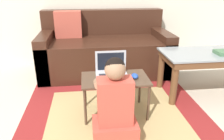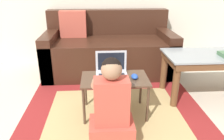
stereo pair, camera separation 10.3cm
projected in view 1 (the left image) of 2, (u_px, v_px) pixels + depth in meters
The scene contains 9 objects.
ground_plane at pixel (113, 126), 1.96m from camera, with size 16.00×16.00×0.00m, color beige.
area_rug at pixel (118, 126), 1.96m from camera, with size 1.78×1.95×0.01m.
couch at pixel (104, 51), 3.08m from camera, with size 1.74×0.85×0.84m.
coffee_table at pixel (209, 59), 2.39m from camera, with size 1.03×0.52×0.49m.
laptop_desk at pixel (115, 82), 2.02m from camera, with size 0.61×0.38×0.38m.
laptop at pixel (112, 73), 2.03m from camera, with size 0.29×0.22×0.23m.
computer_mouse at pixel (135, 76), 2.00m from camera, with size 0.06×0.09×0.04m.
person_seated at pixel (115, 109), 1.65m from camera, with size 0.34×0.39×0.72m.
book_on_table at pixel (224, 52), 2.29m from camera, with size 0.16×0.15×0.04m.
Camera 1 is at (-0.21, -1.61, 1.20)m, focal length 35.00 mm.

